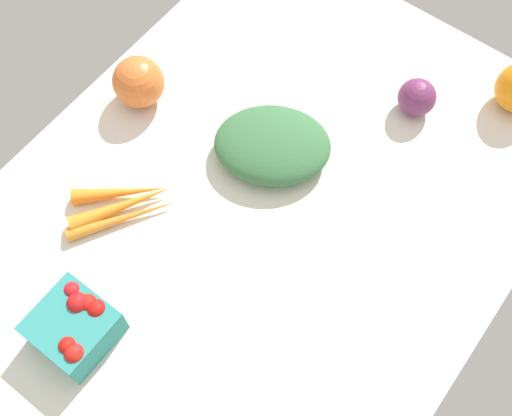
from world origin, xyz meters
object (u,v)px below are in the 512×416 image
object	(u,v)px
berry_basket	(75,326)
heirloom_tomato_orange	(138,82)
carrot_bunch	(121,205)
red_onion_center	(417,97)
leafy_greens_clump	(272,145)

from	to	relation	value
berry_basket	heirloom_tomato_orange	bearing A→B (deg)	29.14
berry_basket	carrot_bunch	world-z (taller)	berry_basket
berry_basket	red_onion_center	distance (cm)	65.38
berry_basket	carrot_bunch	size ratio (longest dim) A/B	0.61
leafy_greens_clump	red_onion_center	xyz separation A→B (cm)	(21.81, -13.85, 0.47)
heirloom_tomato_orange	red_onion_center	size ratio (longest dim) A/B	1.36
leafy_greens_clump	heirloom_tomato_orange	bearing A→B (deg)	100.29
carrot_bunch	red_onion_center	world-z (taller)	red_onion_center
leafy_greens_clump	berry_basket	world-z (taller)	berry_basket
heirloom_tomato_orange	carrot_bunch	size ratio (longest dim) A/B	0.51
heirloom_tomato_orange	berry_basket	size ratio (longest dim) A/B	0.83
leafy_greens_clump	berry_basket	distance (cm)	41.26
red_onion_center	leafy_greens_clump	bearing A→B (deg)	147.59
carrot_bunch	red_onion_center	bearing A→B (deg)	-31.18
heirloom_tomato_orange	berry_basket	xyz separation A→B (cm)	(-36.59, -20.40, -0.91)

